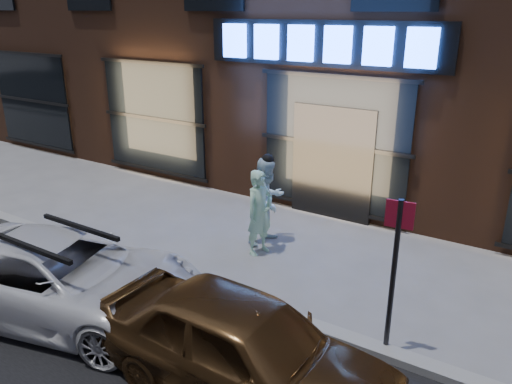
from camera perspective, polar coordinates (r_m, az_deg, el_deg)
ground at (r=7.95m, az=-3.55°, el=-12.16°), size 90.00×90.00×0.00m
curb at (r=7.92m, az=-3.55°, el=-11.79°), size 60.00×0.25×0.12m
man_bowtie at (r=9.00m, az=0.42°, el=-2.37°), size 0.52×0.66×1.59m
man_cap at (r=9.43m, az=1.32°, el=-0.99°), size 0.80×0.94×1.69m
white_suv at (r=7.84m, az=-21.19°, el=-9.09°), size 4.64×2.96×1.19m
gold_sedan at (r=5.93m, az=-1.35°, el=-17.37°), size 3.77×1.60×1.27m
sign_post at (r=6.43m, az=15.55°, el=-7.93°), size 0.34×0.07×2.15m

